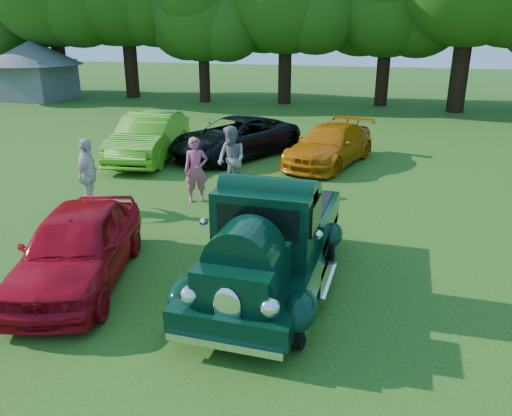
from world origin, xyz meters
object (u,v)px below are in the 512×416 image
(back_car_orange, at_px, (330,145))
(spectator_pink, at_px, (196,170))
(hero_pickup, at_px, (270,243))
(back_car_lime, at_px, (149,137))
(spectator_grey, at_px, (231,159))
(gazebo, at_px, (34,63))
(red_convertible, at_px, (78,246))
(spectator_white, at_px, (88,175))
(back_car_black, at_px, (235,137))

(back_car_orange, xyz_separation_m, spectator_pink, (-2.90, -5.15, 0.21))
(hero_pickup, relative_size, back_car_lime, 1.01)
(back_car_orange, bearing_deg, spectator_grey, -104.92)
(gazebo, bearing_deg, red_convertible, -49.58)
(hero_pickup, bearing_deg, spectator_pink, 127.96)
(gazebo, bearing_deg, spectator_grey, -38.88)
(red_convertible, xyz_separation_m, spectator_grey, (0.90, 6.11, 0.24))
(back_car_orange, bearing_deg, red_convertible, -92.79)
(hero_pickup, xyz_separation_m, spectator_white, (-5.60, 2.64, 0.10))
(back_car_lime, relative_size, spectator_grey, 2.62)
(spectator_pink, xyz_separation_m, spectator_white, (-2.39, -1.48, 0.06))
(back_car_orange, xyz_separation_m, spectator_white, (-5.29, -6.63, 0.27))
(red_convertible, height_order, spectator_white, spectator_white)
(spectator_pink, distance_m, spectator_grey, 1.30)
(back_car_lime, bearing_deg, spectator_white, -88.28)
(back_car_lime, height_order, back_car_black, back_car_lime)
(back_car_black, bearing_deg, back_car_orange, 25.64)
(spectator_pink, relative_size, gazebo, 0.28)
(red_convertible, xyz_separation_m, back_car_black, (-0.37, 10.17, 0.01))
(spectator_grey, height_order, gazebo, gazebo)
(back_car_orange, height_order, gazebo, gazebo)
(spectator_pink, height_order, gazebo, gazebo)
(back_car_orange, bearing_deg, back_car_black, -166.18)
(red_convertible, relative_size, back_car_lime, 0.84)
(spectator_white, bearing_deg, spectator_grey, -64.01)
(red_convertible, distance_m, gazebo, 28.69)
(red_convertible, bearing_deg, gazebo, 113.16)
(back_car_orange, distance_m, spectator_grey, 4.62)
(hero_pickup, bearing_deg, back_car_orange, 91.93)
(spectator_white, relative_size, gazebo, 0.30)
(hero_pickup, relative_size, spectator_white, 2.64)
(back_car_black, xyz_separation_m, spectator_pink, (0.64, -5.19, 0.17))
(back_car_black, distance_m, spectator_white, 6.90)
(back_car_orange, distance_m, spectator_pink, 5.91)
(back_car_orange, distance_m, spectator_white, 8.48)
(red_convertible, bearing_deg, spectator_pink, 69.67)
(gazebo, bearing_deg, spectator_pink, -41.77)
(gazebo, bearing_deg, back_car_black, -32.59)
(back_car_lime, relative_size, spectator_pink, 2.81)
(hero_pickup, distance_m, gazebo, 30.45)
(back_car_orange, xyz_separation_m, spectator_grey, (-2.27, -4.01, 0.28))
(hero_pickup, bearing_deg, red_convertible, -166.08)
(spectator_grey, distance_m, spectator_white, 3.99)
(red_convertible, height_order, gazebo, gazebo)
(back_car_black, height_order, gazebo, gazebo)
(spectator_pink, height_order, spectator_white, spectator_white)
(back_car_lime, height_order, gazebo, gazebo)
(hero_pickup, relative_size, spectator_grey, 2.63)
(hero_pickup, bearing_deg, gazebo, 136.47)
(hero_pickup, bearing_deg, spectator_grey, 116.20)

